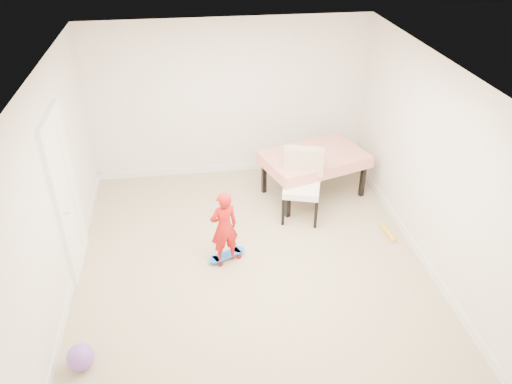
{
  "coord_description": "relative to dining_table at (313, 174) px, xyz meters",
  "views": [
    {
      "loc": [
        -0.67,
        -5.1,
        4.26
      ],
      "look_at": [
        0.1,
        0.2,
        0.95
      ],
      "focal_mm": 35.0,
      "sensor_mm": 36.0,
      "label": 1
    }
  ],
  "objects": [
    {
      "name": "dining_table",
      "position": [
        0.0,
        0.0,
        0.0
      ],
      "size": [
        1.76,
        1.4,
        0.72
      ],
      "primitive_type": null,
      "rotation": [
        0.0,
        0.0,
        0.31
      ],
      "color": "red",
      "rests_on": "ground"
    },
    {
      "name": "balloon",
      "position": [
        -3.17,
        -2.97,
        -0.22
      ],
      "size": [
        0.28,
        0.28,
        0.28
      ],
      "primitive_type": "sphere",
      "color": "#8551C3",
      "rests_on": "ground"
    },
    {
      "name": "baseboard_left",
      "position": [
        -3.45,
        -1.54,
        -0.3
      ],
      "size": [
        0.02,
        5.0,
        0.12
      ],
      "primitive_type": "cube",
      "color": "white",
      "rests_on": "ground"
    },
    {
      "name": "wall_back",
      "position": [
        -1.21,
        0.94,
        0.94
      ],
      "size": [
        4.5,
        0.04,
        2.6
      ],
      "primitive_type": "cube",
      "color": "silver",
      "rests_on": "ground"
    },
    {
      "name": "door",
      "position": [
        -3.43,
        -1.24,
        0.67
      ],
      "size": [
        0.11,
        0.94,
        2.11
      ],
      "primitive_type": "cube",
      "color": "white",
      "rests_on": "ground"
    },
    {
      "name": "foam_toy",
      "position": [
        0.81,
        -1.24,
        -0.33
      ],
      "size": [
        0.09,
        0.4,
        0.06
      ],
      "primitive_type": "cylinder",
      "rotation": [
        1.57,
        0.0,
        0.08
      ],
      "color": "yellow",
      "rests_on": "ground"
    },
    {
      "name": "ground",
      "position": [
        -1.21,
        -1.54,
        -0.36
      ],
      "size": [
        5.0,
        5.0,
        0.0
      ],
      "primitive_type": "plane",
      "color": "tan",
      "rests_on": "ground"
    },
    {
      "name": "dining_chair",
      "position": [
        -0.34,
        -0.62,
        0.17
      ],
      "size": [
        0.74,
        0.8,
        1.06
      ],
      "primitive_type": null,
      "rotation": [
        0.0,
        0.0,
        -0.3
      ],
      "color": "white",
      "rests_on": "ground"
    },
    {
      "name": "skateboard",
      "position": [
        -1.52,
        -1.45,
        -0.32
      ],
      "size": [
        0.56,
        0.4,
        0.08
      ],
      "primitive_type": null,
      "rotation": [
        0.0,
        0.0,
        0.44
      ],
      "color": "blue",
      "rests_on": "ground"
    },
    {
      "name": "baseboard_back",
      "position": [
        -1.21,
        0.95,
        -0.3
      ],
      "size": [
        4.5,
        0.02,
        0.12
      ],
      "primitive_type": "cube",
      "color": "white",
      "rests_on": "ground"
    },
    {
      "name": "child",
      "position": [
        -1.54,
        -1.48,
        0.15
      ],
      "size": [
        0.43,
        0.34,
        1.02
      ],
      "primitive_type": "imported",
      "rotation": [
        0.0,
        0.0,
        3.44
      ],
      "color": "red",
      "rests_on": "ground"
    },
    {
      "name": "baseboard_right",
      "position": [
        1.03,
        -1.54,
        -0.3
      ],
      "size": [
        0.02,
        5.0,
        0.12
      ],
      "primitive_type": "cube",
      "color": "white",
      "rests_on": "ground"
    },
    {
      "name": "wall_right",
      "position": [
        1.02,
        -1.54,
        0.94
      ],
      "size": [
        0.04,
        5.0,
        2.6
      ],
      "primitive_type": "cube",
      "color": "silver",
      "rests_on": "ground"
    },
    {
      "name": "ceiling",
      "position": [
        -1.21,
        -1.54,
        2.22
      ],
      "size": [
        4.5,
        5.0,
        0.04
      ],
      "primitive_type": "cube",
      "color": "white",
      "rests_on": "wall_back"
    },
    {
      "name": "wall_left",
      "position": [
        -3.44,
        -1.54,
        0.94
      ],
      "size": [
        0.04,
        5.0,
        2.6
      ],
      "primitive_type": "cube",
      "color": "silver",
      "rests_on": "ground"
    },
    {
      "name": "wall_front",
      "position": [
        -1.21,
        -4.02,
        0.94
      ],
      "size": [
        4.5,
        0.04,
        2.6
      ],
      "primitive_type": "cube",
      "color": "silver",
      "rests_on": "ground"
    }
  ]
}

